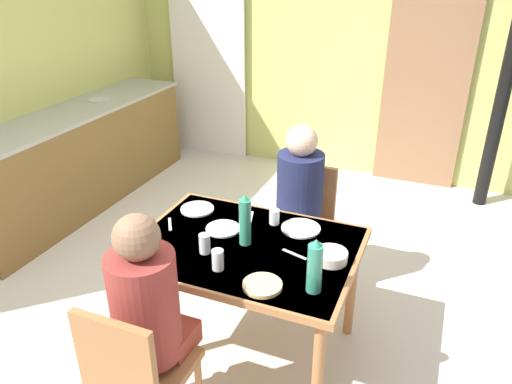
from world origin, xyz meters
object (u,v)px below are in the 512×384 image
(kitchen_counter, at_px, (79,157))
(water_bottle_green_far, at_px, (315,267))
(person_far_diner, at_px, (299,191))
(dining_table, at_px, (246,257))
(chair_near_diner, at_px, (135,372))
(serving_bowl_center, at_px, (331,256))
(person_near_diner, at_px, (147,302))
(chair_far_diner, at_px, (303,220))
(water_bottle_green_near, at_px, (245,221))

(kitchen_counter, height_order, water_bottle_green_far, water_bottle_green_far)
(person_far_diner, distance_m, water_bottle_green_far, 0.98)
(dining_table, relative_size, chair_near_diner, 1.38)
(serving_bowl_center, bearing_deg, person_near_diner, -133.44)
(person_far_diner, bearing_deg, kitchen_counter, -13.77)
(person_near_diner, height_order, water_bottle_green_far, person_near_diner)
(kitchen_counter, bearing_deg, serving_bowl_center, -24.11)
(chair_far_diner, xyz_separation_m, serving_bowl_center, (0.38, -0.77, 0.27))
(person_far_diner, distance_m, water_bottle_green_near, 0.66)
(person_near_diner, xyz_separation_m, serving_bowl_center, (0.65, 0.69, -0.02))
(kitchen_counter, xyz_separation_m, water_bottle_green_far, (2.68, -1.48, 0.42))
(chair_near_diner, bearing_deg, kitchen_counter, 135.20)
(water_bottle_green_far, relative_size, serving_bowl_center, 1.64)
(kitchen_counter, distance_m, dining_table, 2.55)
(kitchen_counter, distance_m, person_far_diner, 2.41)
(kitchen_counter, xyz_separation_m, person_near_diner, (2.04, -1.89, 0.33))
(person_far_diner, bearing_deg, serving_bowl_center, 120.57)
(chair_near_diner, bearing_deg, water_bottle_green_far, 40.95)
(person_near_diner, height_order, serving_bowl_center, person_near_diner)
(dining_table, bearing_deg, chair_far_diner, 83.60)
(kitchen_counter, height_order, water_bottle_green_near, water_bottle_green_near)
(kitchen_counter, bearing_deg, water_bottle_green_near, -28.72)
(chair_far_diner, xyz_separation_m, person_near_diner, (-0.27, -1.46, 0.28))
(kitchen_counter, relative_size, person_near_diner, 3.40)
(chair_near_diner, height_order, person_far_diner, person_far_diner)
(kitchen_counter, height_order, chair_near_diner, kitchen_counter)
(kitchen_counter, relative_size, water_bottle_green_far, 9.36)
(person_near_diner, bearing_deg, serving_bowl_center, 46.56)
(chair_near_diner, relative_size, water_bottle_green_near, 2.93)
(person_far_diner, bearing_deg, person_near_diner, 78.31)
(chair_far_diner, xyz_separation_m, water_bottle_green_far, (0.36, -1.04, 0.37))
(kitchen_counter, distance_m, chair_far_diner, 2.36)
(chair_far_diner, bearing_deg, dining_table, 83.60)
(kitchen_counter, height_order, person_far_diner, person_far_diner)
(chair_far_diner, height_order, person_far_diner, person_far_diner)
(water_bottle_green_far, bearing_deg, person_far_diner, 111.79)
(chair_far_diner, height_order, serving_bowl_center, chair_far_diner)
(chair_near_diner, bearing_deg, person_far_diner, 79.37)
(chair_near_diner, distance_m, chair_far_diner, 1.62)
(kitchen_counter, xyz_separation_m, serving_bowl_center, (2.69, -1.20, 0.31))
(person_near_diner, xyz_separation_m, water_bottle_green_far, (0.64, 0.42, 0.09))
(dining_table, bearing_deg, serving_bowl_center, 3.05)
(dining_table, xyz_separation_m, water_bottle_green_far, (0.45, -0.25, 0.21))
(water_bottle_green_near, bearing_deg, water_bottle_green_far, -29.41)
(chair_near_diner, bearing_deg, water_bottle_green_near, 77.65)
(water_bottle_green_near, height_order, serving_bowl_center, water_bottle_green_near)
(dining_table, xyz_separation_m, person_far_diner, (0.09, 0.66, 0.12))
(kitchen_counter, height_order, person_near_diner, person_near_diner)
(dining_table, distance_m, water_bottle_green_near, 0.22)
(kitchen_counter, xyz_separation_m, chair_far_diner, (2.32, -0.43, 0.05))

